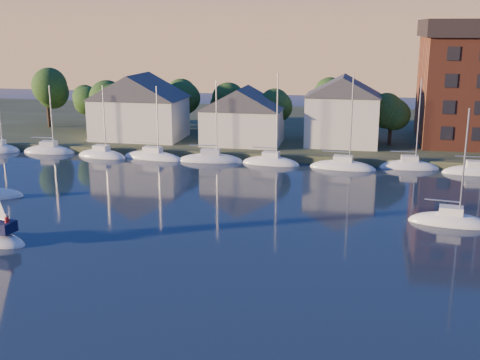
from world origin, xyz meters
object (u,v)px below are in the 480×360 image
(clubhouse_centre, at_px, (243,115))
(clubhouse_east, at_px, (343,110))
(drifting_sailboat_right, at_px, (450,223))
(clubhouse_west, at_px, (139,106))

(clubhouse_centre, relative_size, clubhouse_east, 1.10)
(drifting_sailboat_right, bearing_deg, clubhouse_west, 151.68)
(clubhouse_west, xyz_separation_m, clubhouse_east, (30.00, 1.00, 0.07))
(clubhouse_west, height_order, drifting_sailboat_right, clubhouse_west)
(clubhouse_west, relative_size, clubhouse_centre, 1.18)
(clubhouse_centre, height_order, drifting_sailboat_right, drifting_sailboat_right)
(clubhouse_east, bearing_deg, clubhouse_west, -178.09)
(clubhouse_west, xyz_separation_m, drifting_sailboat_right, (41.11, -30.05, -5.84))
(clubhouse_west, height_order, clubhouse_centre, clubhouse_west)
(clubhouse_west, distance_m, clubhouse_east, 30.02)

